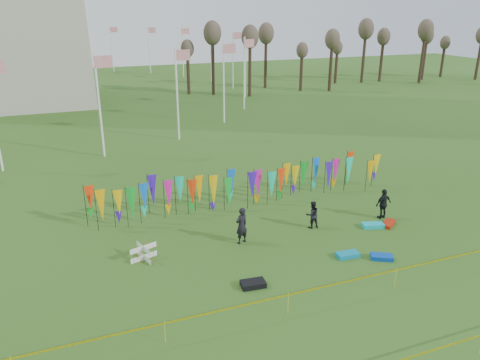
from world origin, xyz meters
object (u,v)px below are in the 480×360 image
object	(u,v)px
person_right	(383,204)
kite_bag_blue	(382,257)
kite_bag_turquoise	(348,255)
kite_bag_red	(388,224)
kite_bag_black	(253,284)
box_kite	(144,253)
kite_bag_teal	(373,225)
person_left	(242,226)
person_mid	(312,215)

from	to	relation	value
person_right	kite_bag_blue	xyz separation A→B (m)	(-2.84, -3.78, -0.76)
kite_bag_turquoise	kite_bag_red	bearing A→B (deg)	28.07
kite_bag_black	box_kite	bearing A→B (deg)	135.54
kite_bag_teal	person_right	bearing A→B (deg)	33.69
person_right	kite_bag_red	xyz separation A→B (m)	(-0.26, -0.91, -0.77)
person_left	kite_bag_turquoise	xyz separation A→B (m)	(4.21, -3.12, -0.85)
person_left	kite_bag_teal	distance (m)	7.35
person_mid	kite_bag_teal	world-z (taller)	person_mid
person_right	box_kite	bearing A→B (deg)	-6.33
kite_bag_red	kite_bag_black	size ratio (longest dim) A/B	1.03
person_right	kite_bag_red	distance (m)	1.22
person_left	kite_bag_teal	size ratio (longest dim) A/B	1.68
box_kite	kite_bag_teal	world-z (taller)	box_kite
person_mid	kite_bag_blue	world-z (taller)	person_mid
kite_bag_turquoise	kite_bag_black	world-z (taller)	kite_bag_black
person_left	kite_bag_turquoise	size ratio (longest dim) A/B	1.78
box_kite	kite_bag_black	size ratio (longest dim) A/B	0.74
box_kite	person_left	world-z (taller)	person_left
box_kite	kite_bag_red	size ratio (longest dim) A/B	0.72
kite_bag_turquoise	kite_bag_red	xyz separation A→B (m)	(3.97, 2.12, -0.01)
kite_bag_blue	kite_bag_turquoise	bearing A→B (deg)	151.48
kite_bag_blue	kite_bag_black	size ratio (longest dim) A/B	0.98
person_right	kite_bag_black	size ratio (longest dim) A/B	1.67
person_mid	person_right	world-z (taller)	person_right
person_mid	kite_bag_red	size ratio (longest dim) A/B	1.41
box_kite	kite_bag_black	distance (m)	5.53
box_kite	person_right	size ratio (longest dim) A/B	0.44
person_mid	kite_bag_red	xyz separation A→B (m)	(4.02, -1.28, -0.66)
person_mid	kite_bag_black	bearing A→B (deg)	40.72
box_kite	kite_bag_blue	bearing A→B (deg)	-20.47
kite_bag_turquoise	kite_bag_teal	size ratio (longest dim) A/B	0.94
kite_bag_teal	kite_bag_black	bearing A→B (deg)	-160.23
kite_bag_black	kite_bag_turquoise	bearing A→B (deg)	7.85
kite_bag_red	kite_bag_teal	xyz separation A→B (m)	(-0.93, 0.12, 0.01)
kite_bag_turquoise	kite_bag_black	xyz separation A→B (m)	(-5.15, -0.71, 0.01)
person_mid	kite_bag_turquoise	world-z (taller)	person_mid
person_mid	box_kite	bearing A→B (deg)	3.39
box_kite	person_right	distance (m)	13.33
person_left	kite_bag_red	size ratio (longest dim) A/B	1.78
person_mid	kite_bag_black	distance (m)	6.58
person_right	kite_bag_turquoise	distance (m)	5.26
kite_bag_blue	kite_bag_teal	size ratio (longest dim) A/B	0.89
person_left	kite_bag_teal	world-z (taller)	person_left
person_right	kite_bag_blue	size ratio (longest dim) A/B	1.71
person_right	kite_bag_red	bearing A→B (deg)	68.37
person_mid	kite_bag_red	bearing A→B (deg)	164.13
person_left	kite_bag_blue	xyz separation A→B (m)	(5.59, -3.88, -0.85)
box_kite	kite_bag_turquoise	distance (m)	9.63
kite_bag_red	kite_bag_black	distance (m)	9.55
person_mid	kite_bag_turquoise	xyz separation A→B (m)	(0.05, -3.40, -0.65)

